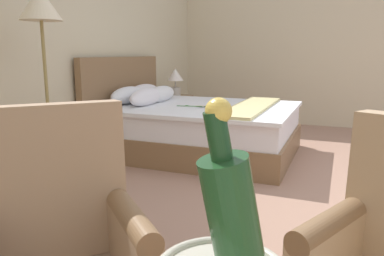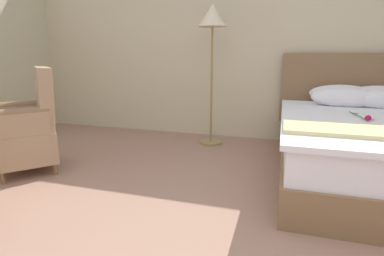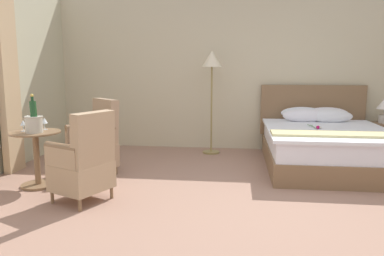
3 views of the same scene
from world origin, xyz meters
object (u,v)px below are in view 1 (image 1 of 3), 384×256
nightstand (176,113)px  bedside_lamp (175,78)px  floor_lamp_brass (41,22)px  bed (195,125)px

nightstand → bedside_lamp: size_ratio=1.33×
bedside_lamp → floor_lamp_brass: floor_lamp_brass is taller
bed → floor_lamp_brass: bearing=158.8°
nightstand → bed: bearing=-145.2°
floor_lamp_brass → bed: bearing=-21.2°
bed → bedside_lamp: (1.07, 0.74, 0.48)m
bed → nightstand: 1.30m
nightstand → floor_lamp_brass: bearing=-178.2°
nightstand → floor_lamp_brass: size_ratio=0.32×
bed → floor_lamp_brass: 2.12m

